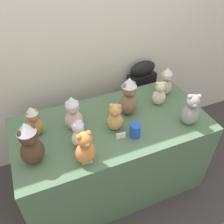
{
  "coord_description": "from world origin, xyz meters",
  "views": [
    {
      "loc": [
        -0.54,
        -1.05,
        2.07
      ],
      "look_at": [
        0.0,
        0.25,
        0.88
      ],
      "focal_mm": 38.92,
      "sensor_mm": 36.0,
      "label": 1
    }
  ],
  "objects_px": {
    "display_table": "(112,155)",
    "teddy_bear_ash": "(191,110)",
    "teddy_bear_sand": "(166,82)",
    "teddy_bear_caramel": "(34,122)",
    "instrument_case": "(140,100)",
    "teddy_bear_cocoa": "(30,144)",
    "teddy_bear_blush": "(73,114)",
    "party_cup_blue": "(135,131)",
    "teddy_bear_ginger": "(85,149)",
    "teddy_bear_cream": "(159,94)",
    "teddy_bear_mocha": "(129,97)",
    "teddy_bear_snow": "(79,133)",
    "teddy_bear_honey": "(115,118)"
  },
  "relations": [
    {
      "from": "teddy_bear_mocha",
      "to": "teddy_bear_sand",
      "type": "bearing_deg",
      "value": 11.39
    },
    {
      "from": "teddy_bear_caramel",
      "to": "teddy_bear_mocha",
      "type": "height_order",
      "value": "teddy_bear_mocha"
    },
    {
      "from": "teddy_bear_ash",
      "to": "party_cup_blue",
      "type": "bearing_deg",
      "value": -162.32
    },
    {
      "from": "display_table",
      "to": "teddy_bear_sand",
      "type": "xyz_separation_m",
      "value": [
        0.6,
        0.19,
        0.51
      ]
    },
    {
      "from": "display_table",
      "to": "teddy_bear_blush",
      "type": "height_order",
      "value": "teddy_bear_blush"
    },
    {
      "from": "instrument_case",
      "to": "teddy_bear_honey",
      "type": "xyz_separation_m",
      "value": [
        -0.54,
        -0.58,
        0.4
      ]
    },
    {
      "from": "teddy_bear_caramel",
      "to": "teddy_bear_mocha",
      "type": "distance_m",
      "value": 0.74
    },
    {
      "from": "teddy_bear_honey",
      "to": "teddy_bear_cream",
      "type": "relative_size",
      "value": 1.08
    },
    {
      "from": "instrument_case",
      "to": "teddy_bear_ash",
      "type": "bearing_deg",
      "value": -94.45
    },
    {
      "from": "teddy_bear_mocha",
      "to": "display_table",
      "type": "bearing_deg",
      "value": -162.31
    },
    {
      "from": "teddy_bear_cream",
      "to": "teddy_bear_sand",
      "type": "xyz_separation_m",
      "value": [
        0.13,
        0.11,
        0.03
      ]
    },
    {
      "from": "teddy_bear_cream",
      "to": "teddy_bear_mocha",
      "type": "relative_size",
      "value": 0.66
    },
    {
      "from": "teddy_bear_sand",
      "to": "teddy_bear_caramel",
      "type": "bearing_deg",
      "value": -177.73
    },
    {
      "from": "teddy_bear_caramel",
      "to": "teddy_bear_ash",
      "type": "height_order",
      "value": "teddy_bear_ash"
    },
    {
      "from": "display_table",
      "to": "teddy_bear_ginger",
      "type": "bearing_deg",
      "value": -137.37
    },
    {
      "from": "teddy_bear_cocoa",
      "to": "party_cup_blue",
      "type": "relative_size",
      "value": 3.16
    },
    {
      "from": "teddy_bear_honey",
      "to": "teddy_bear_mocha",
      "type": "bearing_deg",
      "value": 68.64
    },
    {
      "from": "teddy_bear_cream",
      "to": "party_cup_blue",
      "type": "bearing_deg",
      "value": -125.17
    },
    {
      "from": "teddy_bear_sand",
      "to": "teddy_bear_cocoa",
      "type": "height_order",
      "value": "teddy_bear_cocoa"
    },
    {
      "from": "teddy_bear_sand",
      "to": "teddy_bear_caramel",
      "type": "xyz_separation_m",
      "value": [
        -1.16,
        -0.08,
        -0.0
      ]
    },
    {
      "from": "teddy_bear_sand",
      "to": "teddy_bear_mocha",
      "type": "relative_size",
      "value": 0.79
    },
    {
      "from": "teddy_bear_cream",
      "to": "teddy_bear_ash",
      "type": "distance_m",
      "value": 0.32
    },
    {
      "from": "display_table",
      "to": "teddy_bear_cocoa",
      "type": "relative_size",
      "value": 4.47
    },
    {
      "from": "teddy_bear_caramel",
      "to": "party_cup_blue",
      "type": "bearing_deg",
      "value": -33.79
    },
    {
      "from": "display_table",
      "to": "teddy_bear_blush",
      "type": "xyz_separation_m",
      "value": [
        -0.28,
        0.07,
        0.53
      ]
    },
    {
      "from": "teddy_bear_cocoa",
      "to": "party_cup_blue",
      "type": "distance_m",
      "value": 0.73
    },
    {
      "from": "teddy_bear_cream",
      "to": "teddy_bear_ash",
      "type": "height_order",
      "value": "teddy_bear_ash"
    },
    {
      "from": "party_cup_blue",
      "to": "teddy_bear_cream",
      "type": "bearing_deg",
      "value": 36.89
    },
    {
      "from": "teddy_bear_ginger",
      "to": "teddy_bear_caramel",
      "type": "height_order",
      "value": "teddy_bear_ginger"
    },
    {
      "from": "teddy_bear_cocoa",
      "to": "teddy_bear_ginger",
      "type": "bearing_deg",
      "value": -41.44
    },
    {
      "from": "teddy_bear_snow",
      "to": "party_cup_blue",
      "type": "relative_size",
      "value": 2.24
    },
    {
      "from": "teddy_bear_blush",
      "to": "party_cup_blue",
      "type": "xyz_separation_m",
      "value": [
        0.39,
        -0.26,
        -0.09
      ]
    },
    {
      "from": "instrument_case",
      "to": "teddy_bear_caramel",
      "type": "distance_m",
      "value": 1.25
    },
    {
      "from": "teddy_bear_honey",
      "to": "party_cup_blue",
      "type": "xyz_separation_m",
      "value": [
        0.11,
        -0.13,
        -0.06
      ]
    },
    {
      "from": "teddy_bear_ginger",
      "to": "instrument_case",
      "type": "bearing_deg",
      "value": 35.82
    },
    {
      "from": "teddy_bear_cream",
      "to": "teddy_bear_blush",
      "type": "distance_m",
      "value": 0.75
    },
    {
      "from": "instrument_case",
      "to": "party_cup_blue",
      "type": "relative_size",
      "value": 8.55
    },
    {
      "from": "display_table",
      "to": "teddy_bear_ash",
      "type": "xyz_separation_m",
      "value": [
        0.56,
        -0.22,
        0.51
      ]
    },
    {
      "from": "party_cup_blue",
      "to": "teddy_bear_ash",
      "type": "bearing_deg",
      "value": -4.27
    },
    {
      "from": "teddy_bear_honey",
      "to": "teddy_bear_sand",
      "type": "distance_m",
      "value": 0.65
    },
    {
      "from": "teddy_bear_caramel",
      "to": "teddy_bear_ash",
      "type": "bearing_deg",
      "value": -26.3
    },
    {
      "from": "teddy_bear_ash",
      "to": "teddy_bear_ginger",
      "type": "bearing_deg",
      "value": -154.47
    },
    {
      "from": "teddy_bear_honey",
      "to": "teddy_bear_cream",
      "type": "height_order",
      "value": "teddy_bear_honey"
    },
    {
      "from": "teddy_bear_ginger",
      "to": "teddy_bear_caramel",
      "type": "bearing_deg",
      "value": 117.05
    },
    {
      "from": "teddy_bear_cocoa",
      "to": "teddy_bear_cream",
      "type": "bearing_deg",
      "value": -7.19
    },
    {
      "from": "teddy_bear_caramel",
      "to": "teddy_bear_blush",
      "type": "relative_size",
      "value": 0.88
    },
    {
      "from": "teddy_bear_honey",
      "to": "teddy_bear_caramel",
      "type": "height_order",
      "value": "teddy_bear_caramel"
    },
    {
      "from": "teddy_bear_cream",
      "to": "teddy_bear_ginger",
      "type": "bearing_deg",
      "value": -136.98
    },
    {
      "from": "teddy_bear_ginger",
      "to": "teddy_bear_cocoa",
      "type": "xyz_separation_m",
      "value": [
        -0.32,
        0.13,
        0.05
      ]
    },
    {
      "from": "instrument_case",
      "to": "teddy_bear_cocoa",
      "type": "relative_size",
      "value": 2.7
    }
  ]
}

